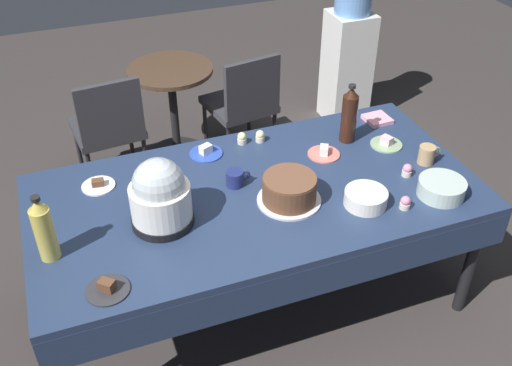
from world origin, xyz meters
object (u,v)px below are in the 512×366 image
(dessert_plate_charcoal, at_px, (107,288))
(cupcake_mint, at_px, (405,203))
(potluck_table, at_px, (256,201))
(coffee_mug_tan, at_px, (427,155))
(water_cooler, at_px, (348,51))
(soda_bottle_ginger_ale, at_px, (44,230))
(ceramic_snack_bowl, at_px, (366,198))
(frosted_layer_cake, at_px, (289,190))
(dessert_plate_sage, at_px, (386,143))
(dessert_plate_coral, at_px, (324,153))
(glass_salad_bowl, at_px, (441,188))
(dessert_plate_cobalt, at_px, (206,152))
(maroon_chair_right, at_px, (244,100))
(cupcake_cocoa, at_px, (242,138))
(maroon_chair_left, at_px, (109,125))
(cupcake_berry, at_px, (260,136))
(round_cafe_table, at_px, (172,96))
(slow_cooker, at_px, (160,196))
(dessert_plate_white, at_px, (98,185))
(soda_bottle_cola, at_px, (349,115))
(cupcake_lemon, at_px, (407,170))
(coffee_mug_navy, at_px, (235,178))

(dessert_plate_charcoal, relative_size, cupcake_mint, 2.65)
(potluck_table, bearing_deg, coffee_mug_tan, -4.86)
(potluck_table, xyz_separation_m, water_cooler, (1.39, 1.65, -0.10))
(soda_bottle_ginger_ale, bearing_deg, ceramic_snack_bowl, -6.20)
(frosted_layer_cake, distance_m, dessert_plate_sage, 0.75)
(dessert_plate_coral, xyz_separation_m, coffee_mug_tan, (0.47, -0.25, 0.04))
(ceramic_snack_bowl, relative_size, water_cooler, 0.17)
(potluck_table, distance_m, glass_salad_bowl, 0.91)
(glass_salad_bowl, relative_size, coffee_mug_tan, 1.80)
(dessert_plate_cobalt, relative_size, maroon_chair_right, 0.21)
(cupcake_cocoa, distance_m, maroon_chair_left, 1.14)
(coffee_mug_tan, height_order, maroon_chair_left, maroon_chair_left)
(maroon_chair_left, bearing_deg, maroon_chair_right, 0.04)
(cupcake_berry, height_order, maroon_chair_right, maroon_chair_right)
(ceramic_snack_bowl, distance_m, dessert_plate_cobalt, 0.90)
(frosted_layer_cake, relative_size, cupcake_mint, 4.59)
(dessert_plate_charcoal, height_order, round_cafe_table, dessert_plate_charcoal)
(glass_salad_bowl, distance_m, dessert_plate_sage, 0.49)
(cupcake_mint, relative_size, coffee_mug_tan, 0.53)
(dessert_plate_sage, bearing_deg, potluck_table, -170.13)
(glass_salad_bowl, distance_m, dessert_plate_cobalt, 1.22)
(slow_cooker, bearing_deg, dessert_plate_white, 121.71)
(dessert_plate_charcoal, bearing_deg, cupcake_mint, 1.58)
(cupcake_berry, xyz_separation_m, water_cooler, (1.21, 1.22, -0.19))
(ceramic_snack_bowl, relative_size, dessert_plate_sage, 1.18)
(cupcake_cocoa, height_order, soda_bottle_ginger_ale, soda_bottle_ginger_ale)
(cupcake_mint, bearing_deg, dessert_plate_white, 152.85)
(coffee_mug_tan, bearing_deg, soda_bottle_ginger_ale, -178.65)
(coffee_mug_tan, bearing_deg, maroon_chair_left, 135.80)
(soda_bottle_cola, bearing_deg, dessert_plate_sage, -34.29)
(dessert_plate_coral, height_order, maroon_chair_left, maroon_chair_left)
(cupcake_mint, bearing_deg, dessert_plate_coral, 106.18)
(ceramic_snack_bowl, relative_size, dessert_plate_white, 1.24)
(dessert_plate_coral, bearing_deg, water_cooler, 57.47)
(slow_cooker, distance_m, dessert_plate_charcoal, 0.48)
(glass_salad_bowl, distance_m, ceramic_snack_bowl, 0.39)
(glass_salad_bowl, height_order, dessert_plate_sage, glass_salad_bowl)
(dessert_plate_white, height_order, soda_bottle_cola, soda_bottle_cola)
(ceramic_snack_bowl, height_order, cupcake_cocoa, ceramic_snack_bowl)
(potluck_table, distance_m, maroon_chair_right, 1.42)
(cupcake_lemon, bearing_deg, slow_cooker, 176.72)
(water_cooler, bearing_deg, dessert_plate_sage, -110.89)
(dessert_plate_sage, height_order, coffee_mug_tan, coffee_mug_tan)
(soda_bottle_ginger_ale, height_order, maroon_chair_left, soda_bottle_ginger_ale)
(cupcake_mint, bearing_deg, round_cafe_table, 108.80)
(frosted_layer_cake, relative_size, glass_salad_bowl, 1.35)
(coffee_mug_navy, xyz_separation_m, round_cafe_table, (0.03, 1.49, -0.29))
(glass_salad_bowl, relative_size, cupcake_mint, 3.40)
(ceramic_snack_bowl, bearing_deg, maroon_chair_left, 121.41)
(potluck_table, bearing_deg, dessert_plate_sage, 9.87)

